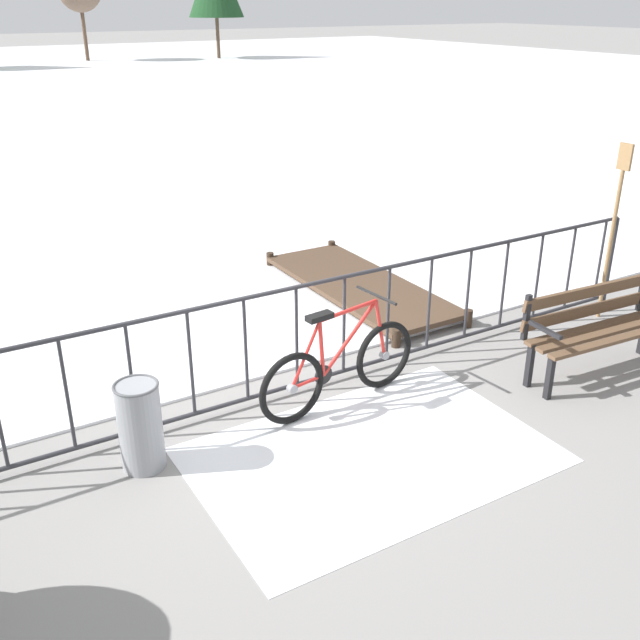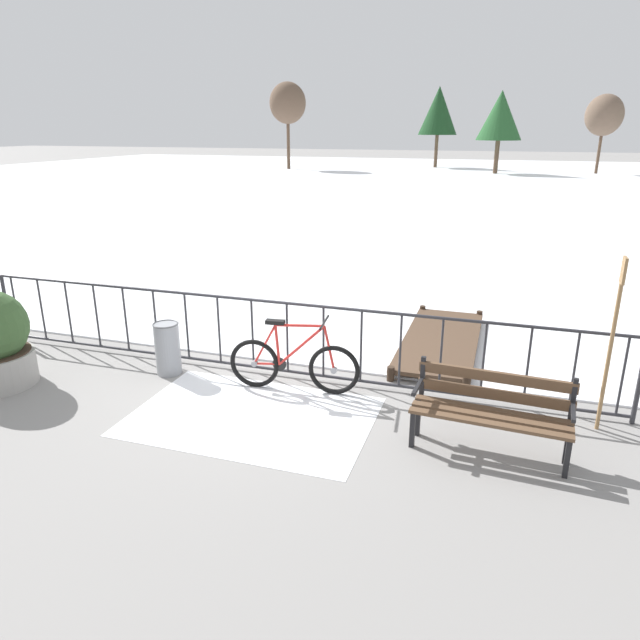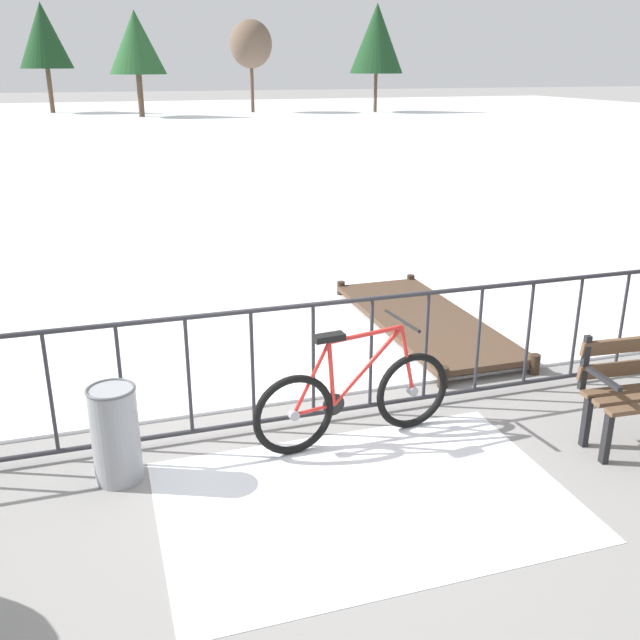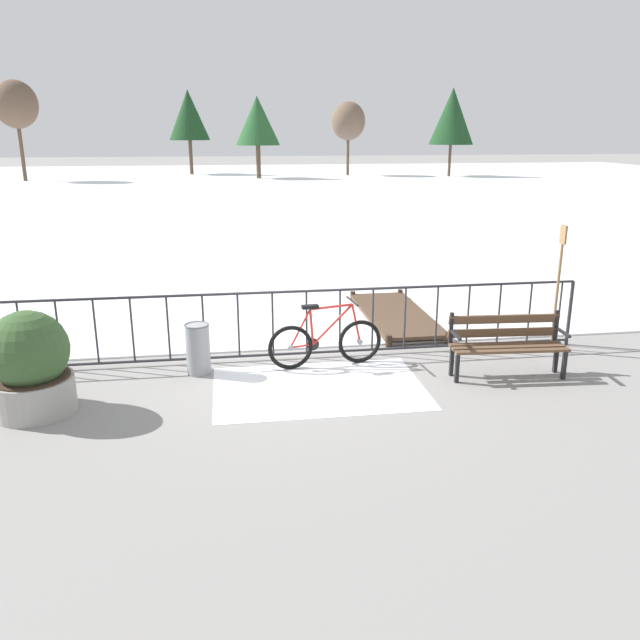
# 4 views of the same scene
# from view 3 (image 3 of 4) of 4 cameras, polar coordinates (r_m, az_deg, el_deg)

# --- Properties ---
(ground_plane) EXTENTS (160.00, 160.00, 0.00)m
(ground_plane) POSITION_cam_3_polar(r_m,az_deg,el_deg) (6.00, -2.87, -8.55)
(ground_plane) COLOR gray
(frozen_pond) EXTENTS (80.00, 56.00, 0.03)m
(frozen_pond) POSITION_cam_3_polar(r_m,az_deg,el_deg) (33.65, -15.89, 14.32)
(frozen_pond) COLOR white
(frozen_pond) RESTS_ON ground
(snow_patch) EXTENTS (2.81, 1.88, 0.01)m
(snow_patch) POSITION_cam_3_polar(r_m,az_deg,el_deg) (5.09, 3.67, -14.22)
(snow_patch) COLOR white
(snow_patch) RESTS_ON ground
(railing_fence) EXTENTS (9.06, 0.06, 1.07)m
(railing_fence) POSITION_cam_3_polar(r_m,az_deg,el_deg) (5.75, -2.97, -3.64)
(railing_fence) COLOR #2D2D33
(railing_fence) RESTS_ON ground
(bicycle_near_railing) EXTENTS (1.71, 0.52, 0.97)m
(bicycle_near_railing) POSITION_cam_3_polar(r_m,az_deg,el_deg) (5.63, 2.82, -6.30)
(bicycle_near_railing) COLOR black
(bicycle_near_railing) RESTS_ON ground
(trash_bin) EXTENTS (0.35, 0.35, 0.73)m
(trash_bin) POSITION_cam_3_polar(r_m,az_deg,el_deg) (5.32, -16.14, -8.76)
(trash_bin) COLOR gray
(trash_bin) RESTS_ON ground
(wooden_dock) EXTENTS (1.10, 2.99, 0.20)m
(wooden_dock) POSITION_cam_3_polar(r_m,az_deg,el_deg) (8.14, 8.36, 0.03)
(wooden_dock) COLOR #4C3828
(wooden_dock) RESTS_ON ground
(tree_far_west) EXTENTS (3.27, 3.27, 6.34)m
(tree_far_west) POSITION_cam_3_polar(r_m,az_deg,el_deg) (46.47, 4.59, 21.64)
(tree_far_west) COLOR brown
(tree_far_west) RESTS_ON ground
(tree_centre) EXTENTS (3.16, 3.16, 5.67)m
(tree_centre) POSITION_cam_3_polar(r_m,az_deg,el_deg) (43.17, -14.58, 20.79)
(tree_centre) COLOR brown
(tree_centre) RESTS_ON ground
(tree_east_mid) EXTENTS (3.13, 3.13, 6.35)m
(tree_east_mid) POSITION_cam_3_polar(r_m,az_deg,el_deg) (48.48, -21.35, 20.53)
(tree_east_mid) COLOR brown
(tree_east_mid) RESTS_ON ground
(tree_far_east) EXTENTS (2.56, 2.56, 5.42)m
(tree_far_east) POSITION_cam_3_polar(r_m,az_deg,el_deg) (46.34, -5.58, 21.21)
(tree_far_east) COLOR brown
(tree_far_east) RESTS_ON ground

